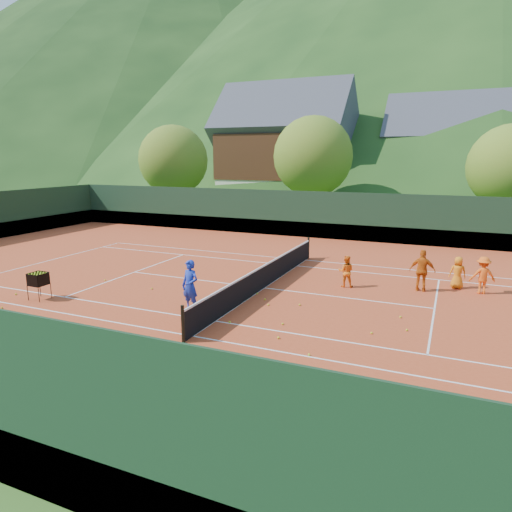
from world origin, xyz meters
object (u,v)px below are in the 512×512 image
at_px(student_a, 346,271).
at_px(chalet_left, 285,152).
at_px(student_d, 483,275).
at_px(coach, 190,286).
at_px(tennis_net, 264,276).
at_px(ball_hopper, 38,280).
at_px(student_b, 422,271).
at_px(student_c, 458,273).
at_px(chalet_mid, 450,159).

xyz_separation_m(student_a, chalet_left, (-12.95, 28.53, 4.99)).
bearing_deg(student_d, coach, 19.69).
bearing_deg(tennis_net, ball_hopper, -146.51).
distance_m(student_b, student_c, 1.61).
bearing_deg(chalet_mid, student_a, -95.35).
height_order(student_d, chalet_mid, chalet_mid).
height_order(student_b, student_d, student_b).
bearing_deg(ball_hopper, chalet_mid, 71.36).
distance_m(student_a, chalet_mid, 32.96).
distance_m(student_d, chalet_left, 33.09).
xyz_separation_m(student_d, chalet_mid, (-1.95, 31.37, 4.25)).
xyz_separation_m(student_a, chalet_mid, (3.05, 32.53, 4.33)).
relative_size(student_a, tennis_net, 0.11).
bearing_deg(student_d, student_a, -1.06).
distance_m(tennis_net, chalet_mid, 34.81).
xyz_separation_m(student_a, tennis_net, (-2.95, -1.47, -0.14)).
bearing_deg(tennis_net, student_a, 26.49).
xyz_separation_m(student_b, ball_hopper, (-12.84, -6.71, -0.08)).
height_order(coach, student_a, coach).
distance_m(student_d, tennis_net, 8.38).
bearing_deg(chalet_mid, chalet_left, -165.96).
bearing_deg(student_a, chalet_mid, -106.75).
bearing_deg(student_b, coach, 38.93).
height_order(student_d, tennis_net, student_d).
relative_size(student_c, ball_hopper, 1.29).
xyz_separation_m(tennis_net, ball_hopper, (-7.04, -4.66, 0.25)).
bearing_deg(chalet_mid, ball_hopper, -108.64).
height_order(coach, chalet_mid, chalet_mid).
relative_size(student_c, chalet_left, 0.09).
bearing_deg(student_a, student_d, -178.32).
xyz_separation_m(chalet_left, chalet_mid, (16.00, 4.00, -0.66)).
distance_m(student_d, chalet_mid, 31.71).
distance_m(student_c, student_d, 0.96).
relative_size(student_b, student_d, 1.14).
distance_m(coach, student_d, 11.08).
bearing_deg(chalet_left, student_a, -65.58).
height_order(student_b, tennis_net, student_b).
xyz_separation_m(coach, student_d, (9.20, 6.16, -0.16)).
distance_m(student_b, tennis_net, 6.16).
relative_size(student_b, ball_hopper, 1.65).
xyz_separation_m(student_b, student_d, (2.15, 0.58, -0.10)).
bearing_deg(coach, student_a, 59.27).
relative_size(tennis_net, chalet_left, 0.87).
height_order(student_a, student_d, student_d).
height_order(student_c, tennis_net, student_c).
height_order(student_a, chalet_mid, chalet_mid).
relative_size(tennis_net, chalet_mid, 0.95).
bearing_deg(tennis_net, student_c, 23.11).
relative_size(student_d, tennis_net, 0.12).
bearing_deg(ball_hopper, student_b, 27.60).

